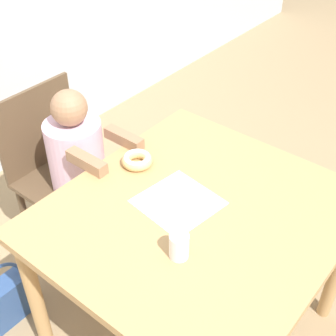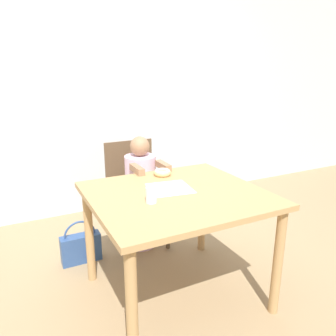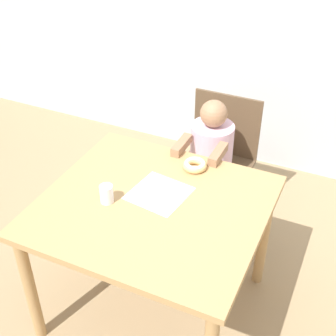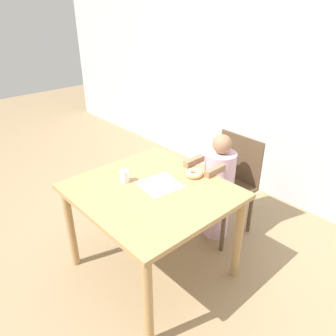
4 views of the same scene
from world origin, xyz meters
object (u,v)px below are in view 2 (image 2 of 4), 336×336
object	(u,v)px
chair	(136,190)
child_figure	(141,194)
cup	(151,195)
donut	(162,172)
handbag	(81,247)

from	to	relation	value
chair	child_figure	size ratio (longest dim) A/B	0.91
cup	chair	bearing A→B (deg)	74.81
chair	child_figure	bearing A→B (deg)	-90.00
child_figure	donut	world-z (taller)	child_figure
chair	donut	distance (m)	0.56
chair	handbag	distance (m)	0.65
chair	donut	xyz separation A→B (m)	(0.03, -0.48, 0.29)
child_figure	donut	size ratio (longest dim) A/B	7.64
child_figure	handbag	xyz separation A→B (m)	(-0.53, -0.01, -0.36)
donut	handbag	bearing A→B (deg)	148.67
chair	handbag	size ratio (longest dim) A/B	2.51
cup	donut	bearing A→B (deg)	57.28
donut	handbag	distance (m)	0.92
handbag	cup	size ratio (longest dim) A/B	3.84
chair	handbag	xyz separation A→B (m)	(-0.53, -0.14, -0.35)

